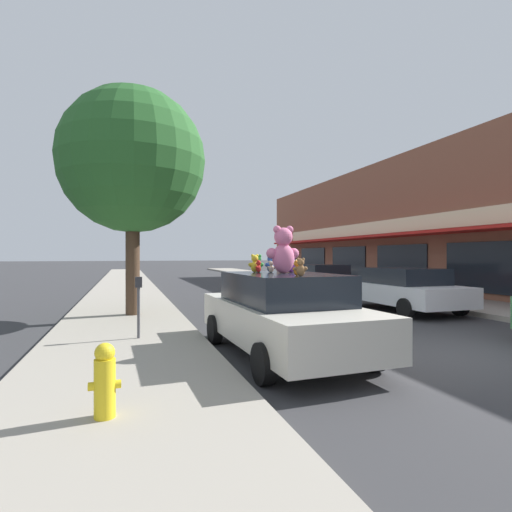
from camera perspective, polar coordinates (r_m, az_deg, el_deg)
name	(u,v)px	position (r m, az deg, el deg)	size (l,w,h in m)	color
ground_plane	(446,353)	(8.66, 25.50, -12.38)	(260.00, 260.00, 0.00)	#333335
sidewalk_near	(124,378)	(6.38, -18.35, -16.25)	(3.21, 90.00, 0.15)	gray
plush_art_car	(283,313)	(7.51, 3.90, -8.10)	(2.22, 4.64, 1.53)	beige
teddy_bear_giant	(283,250)	(7.60, 3.91, 0.82)	(0.66, 0.40, 0.90)	pink
teddy_bear_green	(258,263)	(8.24, 0.32, -1.06)	(0.22, 0.26, 0.36)	green
teddy_bear_red	(258,267)	(7.86, 0.36, -1.51)	(0.16, 0.17, 0.24)	red
teddy_bear_orange	(297,268)	(6.72, 5.85, -1.71)	(0.19, 0.17, 0.26)	orange
teddy_bear_brown	(301,267)	(6.50, 6.41, -1.62)	(0.23, 0.17, 0.30)	olive
teddy_bear_purple	(291,263)	(7.87, 5.05, -1.07)	(0.27, 0.24, 0.37)	purple
teddy_bear_white	(295,266)	(8.29, 5.55, -1.40)	(0.19, 0.14, 0.25)	white
teddy_bear_cream	(271,267)	(7.89, 2.21, -1.55)	(0.18, 0.13, 0.23)	beige
teddy_bear_blue	(271,264)	(8.01, 2.10, -1.11)	(0.27, 0.19, 0.35)	blue
teddy_bear_yellow	(255,264)	(7.98, -0.17, -1.08)	(0.27, 0.17, 0.36)	yellow
parked_car_far_center	(403,288)	(14.23, 20.25, -4.34)	(2.21, 4.45, 1.45)	silver
parked_car_far_right	(323,279)	(19.02, 9.51, -3.27)	(2.20, 4.01, 1.43)	maroon
street_tree	(133,161)	(12.38, -17.22, 12.82)	(4.17, 4.17, 6.55)	#473323
fire_hydrant	(105,380)	(4.70, -20.79, -16.25)	(0.33, 0.22, 0.79)	yellow
parking_meter	(139,299)	(8.65, -16.43, -5.92)	(0.14, 0.10, 1.27)	#4C4C51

